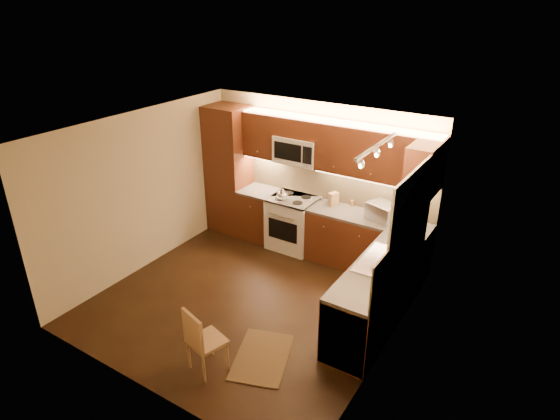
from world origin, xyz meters
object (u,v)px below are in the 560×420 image
Objects in this scene: sink at (383,257)px; kettle at (282,193)px; soap_bottle at (398,251)px; toaster_oven at (382,212)px; stove at (293,223)px; microwave at (298,150)px; knife_block at (333,199)px; dining_chair at (207,339)px.

kettle reaches higher than sink.
sink is 0.23m from soap_bottle.
toaster_oven is (1.66, 0.20, 0.00)m from kettle.
microwave is at bearing 90.00° from stove.
sink is at bearing -20.11° from knife_block.
knife_block is at bearing 129.80° from soap_bottle.
dining_chair is (0.80, -2.91, -0.60)m from kettle.
sink is 1.26m from toaster_oven.
stove is 4.32× the size of soap_bottle.
microwave is (0.00, 0.14, 1.26)m from stove.
toaster_oven is at bearing 111.32° from sink.
stove is 1.21× the size of microwave.
knife_block is at bearing 11.06° from stove.
stove is 4.22× the size of knife_block.
stove is at bearing 37.13° from kettle.
toaster_oven is 3.28m from dining_chair.
soap_bottle reaches higher than sink.
toaster_oven is at bearing 1.90° from stove.
kettle is (-0.12, -0.15, 0.57)m from stove.
microwave is at bearing 147.79° from sink.
toaster_oven reaches higher than knife_block.
sink is at bearing 72.24° from dining_chair.
soap_bottle is 2.64m from dining_chair.
stove is 1.64m from toaster_oven.
microwave is at bearing -165.54° from toaster_oven.
knife_block is at bearing -167.79° from toaster_oven.
knife_block reaches higher than sink.
stove is at bearing 150.64° from sink.
kettle is 1.03× the size of soap_bottle.
sink reaches higher than dining_chair.
soap_bottle reaches higher than stove.
toaster_oven is at bearing 18.06° from knife_block.
microwave is 0.89× the size of dining_chair.
toaster_oven is 1.15m from soap_bottle.
dining_chair is at bearing -89.12° from kettle.
kettle is 1.67m from toaster_oven.
soap_bottle is at bearing -26.62° from microwave.
kettle is (-0.12, -0.29, -0.69)m from microwave.
stove is at bearing -90.00° from microwave.
soap_bottle is (2.25, -0.78, -0.02)m from kettle.
stove is 1.27m from microwave.
kettle is 0.26× the size of dining_chair.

